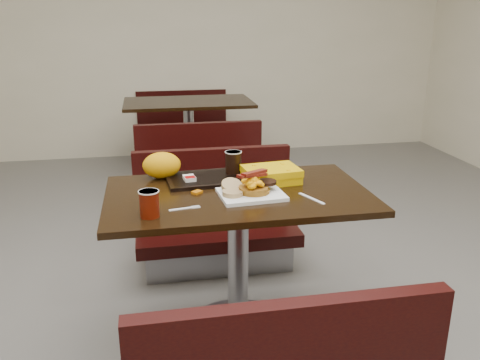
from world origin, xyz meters
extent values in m
cube|color=slate|center=(0.00, 0.00, 0.00)|extent=(6.00, 7.00, 0.01)
cube|color=beige|center=(0.00, 3.50, 1.40)|extent=(6.00, 0.01, 2.80)
cube|color=white|center=(0.05, -0.06, 0.76)|extent=(0.30, 0.24, 0.02)
cylinder|color=#865F16|center=(0.06, -0.06, 0.78)|extent=(0.16, 0.16, 0.03)
cylinder|color=black|center=(0.13, -0.03, 0.80)|extent=(0.11, 0.11, 0.01)
ellipsoid|color=#E8B004|center=(0.05, -0.07, 0.82)|extent=(0.10, 0.09, 0.05)
cylinder|color=tan|center=(-0.04, -0.08, 0.78)|extent=(0.10, 0.10, 0.02)
cylinder|color=tan|center=(-0.03, -0.02, 0.79)|extent=(0.11, 0.11, 0.05)
cylinder|color=maroon|center=(-0.40, -0.22, 0.80)|extent=(0.09, 0.09, 0.11)
cube|color=white|center=(0.30, -0.15, 0.75)|extent=(0.08, 0.16, 0.00)
cube|color=#BB5F08|center=(-0.19, 0.02, 0.76)|extent=(0.06, 0.05, 0.01)
cube|color=#8C0504|center=(-0.07, 0.01, 0.76)|extent=(0.05, 0.04, 0.01)
cube|color=black|center=(-0.13, 0.20, 0.76)|extent=(0.39, 0.29, 0.02)
cube|color=silver|center=(-0.21, 0.17, 0.78)|extent=(0.06, 0.08, 0.02)
cylinder|color=black|center=(0.02, 0.25, 0.82)|extent=(0.10, 0.10, 0.11)
cube|color=#D8A303|center=(0.19, 0.12, 0.79)|extent=(0.28, 0.22, 0.07)
ellipsoid|color=orange|center=(-0.33, 0.28, 0.82)|extent=(0.20, 0.15, 0.13)
camera|label=1|loc=(-0.39, -2.12, 1.52)|focal=37.34mm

